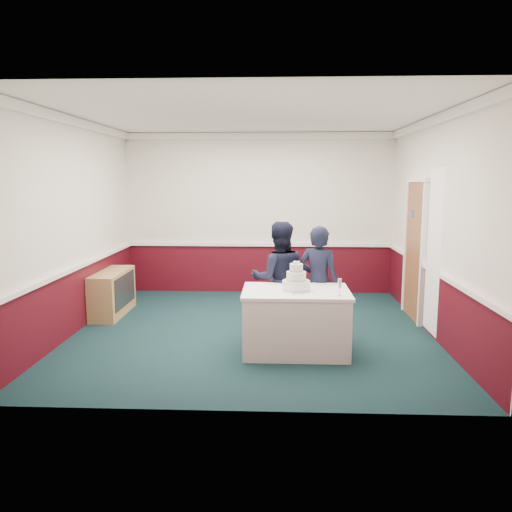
{
  "coord_description": "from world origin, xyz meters",
  "views": [
    {
      "loc": [
        0.35,
        -6.88,
        2.15
      ],
      "look_at": [
        0.06,
        -0.1,
        1.1
      ],
      "focal_mm": 35.0,
      "sensor_mm": 36.0,
      "label": 1
    }
  ],
  "objects_px": {
    "champagne_flute": "(340,284)",
    "wedding_cake": "(296,281)",
    "person_man": "(279,279)",
    "sideboard": "(113,293)",
    "person_woman": "(318,283)",
    "cake_table": "(296,320)",
    "cake_knife": "(294,294)"
  },
  "relations": [
    {
      "from": "wedding_cake",
      "to": "person_woman",
      "type": "xyz_separation_m",
      "value": [
        0.32,
        0.54,
        -0.13
      ]
    },
    {
      "from": "champagne_flute",
      "to": "person_woman",
      "type": "height_order",
      "value": "person_woman"
    },
    {
      "from": "wedding_cake",
      "to": "person_woman",
      "type": "height_order",
      "value": "person_woman"
    },
    {
      "from": "cake_table",
      "to": "champagne_flute",
      "type": "distance_m",
      "value": 0.78
    },
    {
      "from": "wedding_cake",
      "to": "person_woman",
      "type": "relative_size",
      "value": 0.24
    },
    {
      "from": "cake_table",
      "to": "champagne_flute",
      "type": "bearing_deg",
      "value": -29.25
    },
    {
      "from": "cake_table",
      "to": "champagne_flute",
      "type": "relative_size",
      "value": 6.44
    },
    {
      "from": "cake_table",
      "to": "cake_knife",
      "type": "distance_m",
      "value": 0.44
    },
    {
      "from": "person_man",
      "to": "cake_knife",
      "type": "bearing_deg",
      "value": 97.37
    },
    {
      "from": "wedding_cake",
      "to": "cake_knife",
      "type": "distance_m",
      "value": 0.23
    },
    {
      "from": "sideboard",
      "to": "cake_knife",
      "type": "distance_m",
      "value": 3.4
    },
    {
      "from": "sideboard",
      "to": "person_woman",
      "type": "bearing_deg",
      "value": -18.77
    },
    {
      "from": "person_woman",
      "to": "cake_table",
      "type": "bearing_deg",
      "value": 81.11
    },
    {
      "from": "sideboard",
      "to": "wedding_cake",
      "type": "xyz_separation_m",
      "value": [
        2.86,
        -1.62,
        0.55
      ]
    },
    {
      "from": "champagne_flute",
      "to": "cake_knife",
      "type": "bearing_deg",
      "value": 171.42
    },
    {
      "from": "champagne_flute",
      "to": "wedding_cake",
      "type": "bearing_deg",
      "value": 150.75
    },
    {
      "from": "sideboard",
      "to": "champagne_flute",
      "type": "distance_m",
      "value": 3.91
    },
    {
      "from": "cake_knife",
      "to": "sideboard",
      "type": "bearing_deg",
      "value": 151.46
    },
    {
      "from": "cake_table",
      "to": "sideboard",
      "type": "bearing_deg",
      "value": 150.47
    },
    {
      "from": "champagne_flute",
      "to": "sideboard",
      "type": "bearing_deg",
      "value": 150.51
    },
    {
      "from": "champagne_flute",
      "to": "person_man",
      "type": "relative_size",
      "value": 0.13
    },
    {
      "from": "champagne_flute",
      "to": "person_woman",
      "type": "bearing_deg",
      "value": 102.45
    },
    {
      "from": "sideboard",
      "to": "champagne_flute",
      "type": "height_order",
      "value": "champagne_flute"
    },
    {
      "from": "person_man",
      "to": "cake_table",
      "type": "bearing_deg",
      "value": 103.15
    },
    {
      "from": "wedding_cake",
      "to": "champagne_flute",
      "type": "bearing_deg",
      "value": -29.25
    },
    {
      "from": "wedding_cake",
      "to": "person_man",
      "type": "xyz_separation_m",
      "value": [
        -0.21,
        0.67,
        -0.11
      ]
    },
    {
      "from": "cake_table",
      "to": "person_woman",
      "type": "distance_m",
      "value": 0.73
    },
    {
      "from": "cake_table",
      "to": "person_man",
      "type": "relative_size",
      "value": 0.83
    },
    {
      "from": "cake_knife",
      "to": "cake_table",
      "type": "bearing_deg",
      "value": 85.68
    },
    {
      "from": "cake_table",
      "to": "cake_knife",
      "type": "height_order",
      "value": "cake_knife"
    },
    {
      "from": "cake_table",
      "to": "person_woman",
      "type": "bearing_deg",
      "value": 59.48
    },
    {
      "from": "champagne_flute",
      "to": "person_man",
      "type": "bearing_deg",
      "value": 126.95
    }
  ]
}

